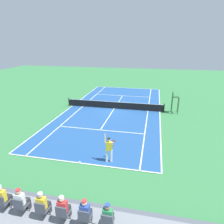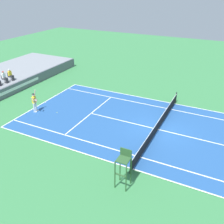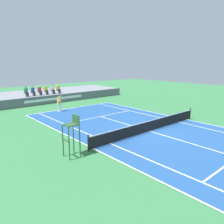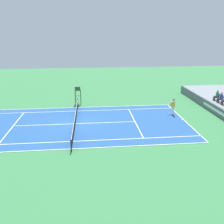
{
  "view_description": "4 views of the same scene",
  "coord_description": "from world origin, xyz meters",
  "px_view_note": "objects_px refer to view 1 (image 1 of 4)",
  "views": [
    {
      "loc": [
        -4.65,
        22.79,
        7.82
      ],
      "look_at": [
        -0.58,
        3.95,
        1.0
      ],
      "focal_mm": 31.97,
      "sensor_mm": 36.0,
      "label": 1
    },
    {
      "loc": [
        -17.4,
        -4.39,
        10.74
      ],
      "look_at": [
        -0.58,
        3.95,
        1.0
      ],
      "focal_mm": 39.96,
      "sensor_mm": 36.0,
      "label": 2
    },
    {
      "loc": [
        -13.1,
        -10.47,
        5.38
      ],
      "look_at": [
        -0.58,
        3.95,
        1.0
      ],
      "focal_mm": 34.99,
      "sensor_mm": 36.0,
      "label": 3
    },
    {
      "loc": [
        22.39,
        1.72,
        9.21
      ],
      "look_at": [
        -0.58,
        3.95,
        1.0
      ],
      "focal_mm": 36.16,
      "sensor_mm": 36.0,
      "label": 4
    }
  ],
  "objects_px": {
    "spectator_seated_4": "(22,201)",
    "tennis_player": "(109,149)",
    "spectator_seated_3": "(43,205)",
    "spectator_seated_1": "(86,213)",
    "tennis_ball": "(107,146)",
    "umpire_chair": "(175,100)",
    "spectator_seated_5": "(3,198)",
    "spectator_seated_2": "(64,209)",
    "spectator_seated_0": "(108,217)"
  },
  "relations": [
    {
      "from": "spectator_seated_4",
      "to": "umpire_chair",
      "type": "distance_m",
      "value": 18.79
    },
    {
      "from": "umpire_chair",
      "to": "spectator_seated_3",
      "type": "bearing_deg",
      "value": 69.79
    },
    {
      "from": "spectator_seated_1",
      "to": "tennis_ball",
      "type": "distance_m",
      "value": 8.26
    },
    {
      "from": "spectator_seated_3",
      "to": "spectator_seated_4",
      "type": "height_order",
      "value": "same"
    },
    {
      "from": "tennis_player",
      "to": "spectator_seated_4",
      "type": "bearing_deg",
      "value": 69.72
    },
    {
      "from": "umpire_chair",
      "to": "tennis_ball",
      "type": "bearing_deg",
      "value": 58.31
    },
    {
      "from": "spectator_seated_3",
      "to": "tennis_player",
      "type": "distance_m",
      "value": 6.22
    },
    {
      "from": "spectator_seated_2",
      "to": "tennis_ball",
      "type": "bearing_deg",
      "value": -88.22
    },
    {
      "from": "spectator_seated_1",
      "to": "umpire_chair",
      "type": "relative_size",
      "value": 0.52
    },
    {
      "from": "spectator_seated_2",
      "to": "umpire_chair",
      "type": "bearing_deg",
      "value": -107.61
    },
    {
      "from": "spectator_seated_0",
      "to": "spectator_seated_5",
      "type": "bearing_deg",
      "value": 0.0
    },
    {
      "from": "spectator_seated_3",
      "to": "tennis_ball",
      "type": "relative_size",
      "value": 18.6
    },
    {
      "from": "spectator_seated_1",
      "to": "umpire_chair",
      "type": "height_order",
      "value": "umpire_chair"
    },
    {
      "from": "spectator_seated_1",
      "to": "tennis_player",
      "type": "bearing_deg",
      "value": -85.33
    },
    {
      "from": "spectator_seated_2",
      "to": "spectator_seated_4",
      "type": "bearing_deg",
      "value": 0.0
    },
    {
      "from": "tennis_player",
      "to": "tennis_ball",
      "type": "bearing_deg",
      "value": -71.71
    },
    {
      "from": "spectator_seated_5",
      "to": "tennis_player",
      "type": "xyz_separation_m",
      "value": [
        -3.09,
        -6.04,
        -0.73
      ]
    },
    {
      "from": "spectator_seated_1",
      "to": "spectator_seated_3",
      "type": "relative_size",
      "value": 1.0
    },
    {
      "from": "tennis_ball",
      "to": "spectator_seated_4",
      "type": "bearing_deg",
      "value": 78.83
    },
    {
      "from": "spectator_seated_4",
      "to": "tennis_player",
      "type": "bearing_deg",
      "value": -110.28
    },
    {
      "from": "spectator_seated_1",
      "to": "spectator_seated_3",
      "type": "bearing_deg",
      "value": 0.0
    },
    {
      "from": "spectator_seated_3",
      "to": "spectator_seated_5",
      "type": "xyz_separation_m",
      "value": [
        1.81,
        0.0,
        0.0
      ]
    },
    {
      "from": "spectator_seated_3",
      "to": "tennis_ball",
      "type": "distance_m",
      "value": 8.21
    },
    {
      "from": "spectator_seated_2",
      "to": "tennis_player",
      "type": "bearing_deg",
      "value": -93.81
    },
    {
      "from": "tennis_player",
      "to": "tennis_ball",
      "type": "height_order",
      "value": "tennis_player"
    },
    {
      "from": "spectator_seated_1",
      "to": "spectator_seated_0",
      "type": "bearing_deg",
      "value": 180.0
    },
    {
      "from": "spectator_seated_3",
      "to": "tennis_player",
      "type": "relative_size",
      "value": 0.61
    },
    {
      "from": "spectator_seated_3",
      "to": "tennis_player",
      "type": "bearing_deg",
      "value": -101.97
    },
    {
      "from": "spectator_seated_4",
      "to": "tennis_ball",
      "type": "bearing_deg",
      "value": -101.17
    },
    {
      "from": "spectator_seated_4",
      "to": "tennis_player",
      "type": "xyz_separation_m",
      "value": [
        -2.23,
        -6.04,
        -0.73
      ]
    },
    {
      "from": "spectator_seated_2",
      "to": "tennis_player",
      "type": "height_order",
      "value": "spectator_seated_2"
    },
    {
      "from": "spectator_seated_4",
      "to": "spectator_seated_5",
      "type": "relative_size",
      "value": 1.0
    },
    {
      "from": "spectator_seated_3",
      "to": "umpire_chair",
      "type": "distance_m",
      "value": 18.44
    },
    {
      "from": "spectator_seated_3",
      "to": "spectator_seated_4",
      "type": "distance_m",
      "value": 0.95
    },
    {
      "from": "spectator_seated_0",
      "to": "tennis_ball",
      "type": "xyz_separation_m",
      "value": [
        2.02,
        -8.01,
        -1.69
      ]
    },
    {
      "from": "spectator_seated_3",
      "to": "spectator_seated_5",
      "type": "distance_m",
      "value": 1.81
    },
    {
      "from": "spectator_seated_3",
      "to": "spectator_seated_5",
      "type": "height_order",
      "value": "same"
    },
    {
      "from": "spectator_seated_4",
      "to": "spectator_seated_0",
      "type": "bearing_deg",
      "value": 180.0
    },
    {
      "from": "spectator_seated_5",
      "to": "tennis_ball",
      "type": "xyz_separation_m",
      "value": [
        -2.44,
        -8.01,
        -1.69
      ]
    },
    {
      "from": "spectator_seated_1",
      "to": "spectator_seated_3",
      "type": "height_order",
      "value": "same"
    },
    {
      "from": "spectator_seated_0",
      "to": "spectator_seated_3",
      "type": "distance_m",
      "value": 2.65
    },
    {
      "from": "spectator_seated_4",
      "to": "tennis_ball",
      "type": "distance_m",
      "value": 8.34
    },
    {
      "from": "spectator_seated_3",
      "to": "spectator_seated_2",
      "type": "bearing_deg",
      "value": 180.0
    },
    {
      "from": "spectator_seated_5",
      "to": "tennis_player",
      "type": "relative_size",
      "value": 0.61
    },
    {
      "from": "spectator_seated_1",
      "to": "spectator_seated_2",
      "type": "relative_size",
      "value": 1.0
    },
    {
      "from": "spectator_seated_5",
      "to": "umpire_chair",
      "type": "distance_m",
      "value": 19.14
    },
    {
      "from": "spectator_seated_2",
      "to": "spectator_seated_3",
      "type": "relative_size",
      "value": 1.0
    },
    {
      "from": "spectator_seated_2",
      "to": "tennis_player",
      "type": "relative_size",
      "value": 0.61
    },
    {
      "from": "spectator_seated_1",
      "to": "spectator_seated_3",
      "type": "xyz_separation_m",
      "value": [
        1.77,
        0.0,
        0.0
      ]
    },
    {
      "from": "umpire_chair",
      "to": "spectator_seated_0",
      "type": "bearing_deg",
      "value": 77.87
    }
  ]
}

